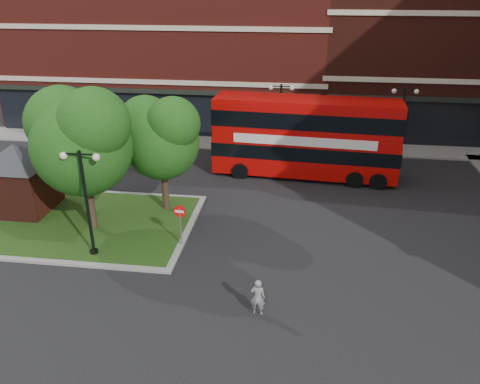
# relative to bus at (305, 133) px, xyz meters

# --- Properties ---
(ground) EXTENTS (120.00, 120.00, 0.00)m
(ground) POSITION_rel_bus_xyz_m (-3.73, -10.98, -2.81)
(ground) COLOR black
(ground) RESTS_ON ground
(pavement_far) EXTENTS (44.00, 3.00, 0.12)m
(pavement_far) POSITION_rel_bus_xyz_m (-3.73, 5.52, -2.75)
(pavement_far) COLOR slate
(pavement_far) RESTS_ON ground
(terrace_far_left) EXTENTS (26.00, 12.00, 14.00)m
(terrace_far_left) POSITION_rel_bus_xyz_m (-11.73, 13.02, 4.19)
(terrace_far_left) COLOR maroon
(terrace_far_left) RESTS_ON ground
(terrace_far_right) EXTENTS (18.00, 12.00, 16.00)m
(terrace_far_right) POSITION_rel_bus_xyz_m (10.27, 13.02, 5.19)
(terrace_far_right) COLOR #471911
(terrace_far_right) RESTS_ON ground
(traffic_island) EXTENTS (12.60, 7.60, 0.15)m
(traffic_island) POSITION_rel_bus_xyz_m (-11.73, -7.98, -2.75)
(traffic_island) COLOR gray
(traffic_island) RESTS_ON ground
(kiosk) EXTENTS (6.51, 6.51, 3.60)m
(kiosk) POSITION_rel_bus_xyz_m (-14.73, -6.98, -0.50)
(kiosk) COLOR #471911
(kiosk) RESTS_ON traffic_island
(tree_island_west) EXTENTS (5.40, 4.71, 7.21)m
(tree_island_west) POSITION_rel_bus_xyz_m (-10.33, -8.41, 1.98)
(tree_island_west) COLOR #2D2116
(tree_island_west) RESTS_ON ground
(tree_island_east) EXTENTS (4.46, 3.90, 6.29)m
(tree_island_east) POSITION_rel_bus_xyz_m (-7.31, -5.92, 1.43)
(tree_island_east) COLOR #2D2116
(tree_island_east) RESTS_ON ground
(lamp_island) EXTENTS (1.72, 0.36, 5.00)m
(lamp_island) POSITION_rel_bus_xyz_m (-9.23, -10.78, 0.01)
(lamp_island) COLOR black
(lamp_island) RESTS_ON ground
(lamp_far_left) EXTENTS (1.72, 0.36, 5.00)m
(lamp_far_left) POSITION_rel_bus_xyz_m (-1.73, 3.52, 0.01)
(lamp_far_left) COLOR black
(lamp_far_left) RESTS_ON ground
(lamp_far_right) EXTENTS (1.72, 0.36, 5.00)m
(lamp_far_right) POSITION_rel_bus_xyz_m (6.27, 3.52, 0.01)
(lamp_far_right) COLOR black
(lamp_far_right) RESTS_ON ground
(bus) EXTENTS (11.38, 3.33, 4.29)m
(bus) POSITION_rel_bus_xyz_m (0.00, 0.00, 0.00)
(bus) COLOR #B40807
(bus) RESTS_ON ground
(woman) EXTENTS (0.57, 0.40, 1.49)m
(woman) POSITION_rel_bus_xyz_m (-1.56, -13.82, -2.07)
(woman) COLOR gray
(woman) RESTS_ON ground
(car_silver) EXTENTS (4.28, 1.91, 1.43)m
(car_silver) POSITION_rel_bus_xyz_m (-3.16, 4.63, -2.10)
(car_silver) COLOR #B2B3B9
(car_silver) RESTS_ON ground
(car_white) EXTENTS (4.79, 1.76, 1.57)m
(car_white) POSITION_rel_bus_xyz_m (3.15, 5.02, -2.03)
(car_white) COLOR silver
(car_white) RESTS_ON ground
(no_entry_sign) EXTENTS (0.59, 0.10, 2.12)m
(no_entry_sign) POSITION_rel_bus_xyz_m (-5.53, -9.48, -1.30)
(no_entry_sign) COLOR slate
(no_entry_sign) RESTS_ON ground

